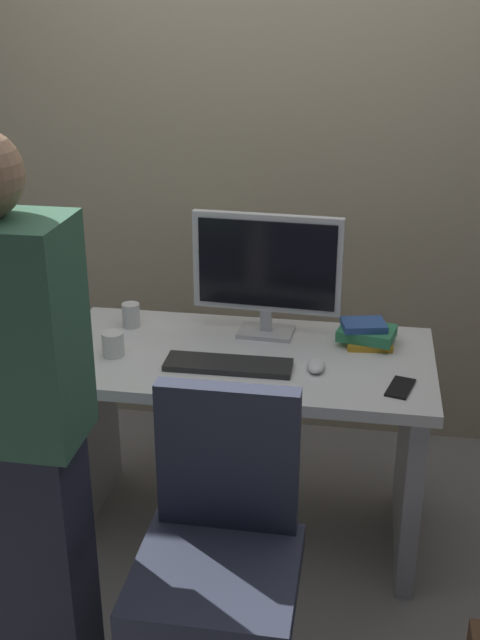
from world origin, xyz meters
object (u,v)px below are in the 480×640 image
cell_phone (400,388)px  office_chair (220,574)px  cup_near_keyboard (113,344)px  mouse (316,366)px  cup_by_monitor (131,315)px  person_at_desk (10,438)px  desk (242,412)px  book_stack (367,333)px  monitor (267,268)px  keyboard (228,365)px

cell_phone → office_chair: bearing=-113.9°
cup_near_keyboard → cell_phone: bearing=-5.3°
mouse → cup_by_monitor: (-0.72, 0.26, 0.03)m
office_chair → cup_near_keyboard: (-0.50, 0.68, 0.35)m
office_chair → person_at_desk: person_at_desk is taller
cell_phone → mouse: bearing=177.3°
desk → book_stack: book_stack is taller
person_at_desk → monitor: person_at_desk is taller
desk → mouse: bearing=-18.0°
keyboard → cup_by_monitor: size_ratio=4.72×
cup_near_keyboard → cell_phone: size_ratio=0.60×
person_at_desk → cell_phone: bearing=32.5°
keyboard → cell_phone: bearing=-6.7°
office_chair → monitor: bearing=90.3°
office_chair → cup_by_monitor: 1.13m
monitor → person_at_desk: bearing=-117.9°
keyboard → book_stack: book_stack is taller
mouse → book_stack: book_stack is taller
cup_by_monitor → cell_phone: cup_by_monitor is taller
desk → cup_near_keyboard: 0.53m
keyboard → mouse: (0.29, 0.03, 0.01)m
office_chair → person_at_desk: 0.68m
office_chair → desk: bearing=94.7°
person_at_desk → cup_near_keyboard: size_ratio=19.07×
monitor → cell_phone: size_ratio=3.76×
office_chair → cup_near_keyboard: size_ratio=10.94×
office_chair → cup_by_monitor: (-0.52, 0.94, 0.35)m
keyboard → cup_near_keyboard: bearing=175.3°
keyboard → cup_by_monitor: 0.52m
monitor → keyboard: size_ratio=1.26×
monitor → keyboard: 0.40m
mouse → monitor: bearing=127.3°
cell_phone → desk: bearing=177.2°
mouse → desk: bearing=162.0°
monitor → book_stack: (0.37, -0.03, -0.22)m
keyboard → office_chair: bearing=-82.6°
cup_by_monitor → cup_near_keyboard: bearing=-87.0°
desk → cell_phone: bearing=-17.8°
keyboard → book_stack: (0.46, 0.27, 0.03)m
monitor → cup_by_monitor: bearing=-178.8°
cup_near_keyboard → cup_by_monitor: cup_by_monitor is taller
office_chair → person_at_desk: bearing=-174.2°
keyboard → cup_by_monitor: cup_by_monitor is taller
cup_near_keyboard → book_stack: bearing=15.5°
office_chair → cell_phone: bearing=51.1°
mouse → cup_near_keyboard: cup_near_keyboard is taller
person_at_desk → keyboard: size_ratio=3.81×
desk → cup_near_keyboard: bearing=-169.3°
office_chair → cell_phone: 0.82m
keyboard → mouse: mouse is taller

